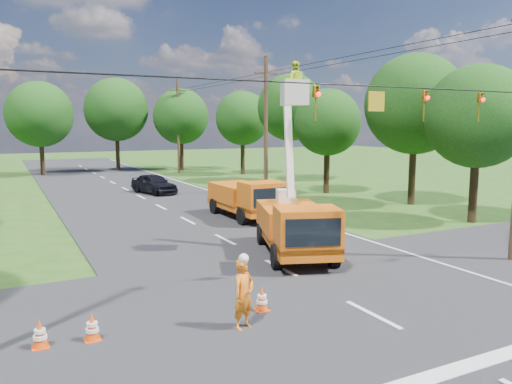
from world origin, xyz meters
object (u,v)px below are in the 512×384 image
distant_car (154,184)px  tree_right_d (291,108)px  traffic_cone_3 (265,228)px  traffic_cone_4 (92,327)px  tree_far_a (40,114)px  tree_right_e (243,118)px  tree_right_b (415,104)px  ground_worker (244,294)px  tree_right_c (328,123)px  traffic_cone_2 (316,243)px  tree_far_c (181,117)px  tree_right_a (478,117)px  traffic_cone_8 (262,299)px  pole_right_far (178,125)px  bucket_truck (296,216)px  traffic_cone_7 (231,207)px  tree_far_b (116,110)px  pole_right_mid (266,125)px  second_truck (247,198)px  traffic_cone_5 (40,334)px

distant_car → tree_right_d: tree_right_d is taller
traffic_cone_3 → traffic_cone_4: 12.37m
tree_far_a → tree_right_e: bearing=-23.1°
tree_right_b → ground_worker: bearing=-144.5°
tree_right_b → tree_far_a: size_ratio=1.02×
tree_right_c → tree_right_d: 8.27m
tree_far_a → ground_worker: bearing=-88.0°
ground_worker → traffic_cone_4: 3.72m
tree_right_b → tree_right_d: 15.00m
traffic_cone_3 → tree_right_d: size_ratio=0.07×
traffic_cone_2 → traffic_cone_3: 3.72m
traffic_cone_4 → tree_far_c: bearing=68.6°
traffic_cone_3 → tree_right_a: 12.71m
traffic_cone_3 → traffic_cone_8: same height
pole_right_far → tree_far_c: 2.43m
ground_worker → tree_right_c: (16.67, 20.17, 4.40)m
tree_right_b → distant_car: bearing=137.3°
bucket_truck → ground_worker: 7.38m
tree_far_a → traffic_cone_4: bearing=-92.7°
pole_right_far → ground_worker: bearing=-106.2°
traffic_cone_2 → tree_right_e: 33.03m
distant_car → traffic_cone_2: distant_car is taller
traffic_cone_7 → tree_far_b: tree_far_b is taller
bucket_truck → traffic_cone_8: bucket_truck is taller
traffic_cone_8 → tree_right_d: size_ratio=0.07×
traffic_cone_2 → tree_right_a: bearing=8.0°
tree_right_b → tree_far_b: tree_far_b is taller
pole_right_mid → traffic_cone_8: bearing=-118.4°
ground_worker → tree_right_c: bearing=27.7°
traffic_cone_8 → tree_right_a: size_ratio=0.09×
bucket_truck → tree_far_b: (1.58, 40.68, 5.22)m
tree_far_a → tree_far_b: 8.27m
second_truck → traffic_cone_4: second_truck is taller
tree_right_c → tree_right_d: tree_right_d is taller
traffic_cone_7 → tree_far_a: bearing=106.0°
traffic_cone_5 → traffic_cone_8: same height
traffic_cone_2 → pole_right_mid: (6.02, 15.55, 4.75)m
bucket_truck → traffic_cone_5: bucket_truck is taller
distant_car → tree_far_b: size_ratio=0.43×
distant_car → tree_far_c: (8.11, 17.45, 5.31)m
traffic_cone_8 → traffic_cone_5: bearing=177.3°
tree_right_b → tree_far_a: 36.89m
tree_right_e → tree_far_b: 14.75m
traffic_cone_4 → traffic_cone_7: size_ratio=1.00×
second_truck → tree_right_c: tree_right_c is taller
distant_car → tree_right_d: (13.41, 2.45, 5.92)m
bucket_truck → pole_right_far: pole_right_far is taller
traffic_cone_4 → pole_right_far: bearing=68.9°
distant_car → traffic_cone_7: bearing=-95.7°
tree_far_a → tree_right_d: bearing=-38.9°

